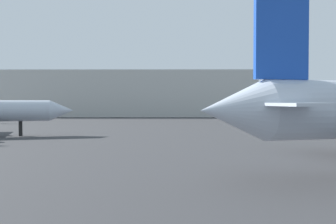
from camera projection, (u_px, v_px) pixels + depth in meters
name	position (u px, v px, depth m)	size (l,w,h in m)	color
terminal_building	(132.00, 94.00, 122.41)	(70.46, 22.39, 12.97)	#B7B7B2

